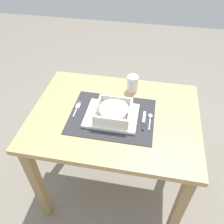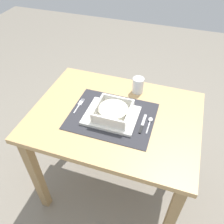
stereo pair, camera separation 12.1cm
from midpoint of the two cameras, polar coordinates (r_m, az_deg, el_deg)
name	(u,v)px [view 2 (the right image)]	position (r m, az deg, el deg)	size (l,w,h in m)	color
ground_plane	(114,184)	(1.81, 2.55, -17.24)	(6.00, 6.00, 0.00)	gray
dining_table	(115,129)	(1.32, 3.35, -4.21)	(0.90, 0.67, 0.71)	tan
placemat	(112,116)	(1.23, 2.81, -1.10)	(0.44, 0.35, 0.00)	#2D2D33
serving_plate	(111,116)	(1.22, 2.71, -1.00)	(0.27, 0.22, 0.02)	white
porridge_bowl	(113,112)	(1.19, 3.19, -0.08)	(0.18, 0.18, 0.06)	white
fork	(79,105)	(1.30, -5.34, 1.69)	(0.02, 0.13, 0.00)	silver
spoon	(150,121)	(1.22, 12.11, -2.35)	(0.02, 0.12, 0.01)	silver
butter_knife	(142,125)	(1.20, 10.34, -3.28)	(0.01, 0.14, 0.01)	black
drinking_glass	(138,86)	(1.38, 8.90, 6.28)	(0.07, 0.07, 0.09)	white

